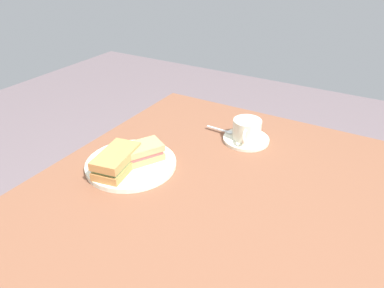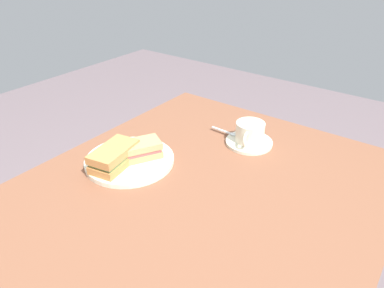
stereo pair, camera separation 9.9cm
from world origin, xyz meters
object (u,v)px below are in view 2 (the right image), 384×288
at_px(sandwich_front, 138,150).
at_px(sandwich_plate, 130,160).
at_px(dining_table, 172,241).
at_px(coffee_saucer, 249,142).
at_px(spoon, 228,133).
at_px(coffee_cup, 250,132).
at_px(sandwich_back, 114,157).

bearing_deg(sandwich_front, sandwich_plate, 140.58).
distance_m(dining_table, coffee_saucer, 0.41).
xyz_separation_m(coffee_saucer, spoon, (0.00, 0.08, 0.01)).
xyz_separation_m(dining_table, coffee_cup, (0.40, 0.01, 0.13)).
distance_m(sandwich_plate, sandwich_front, 0.04).
height_order(dining_table, sandwich_plate, sandwich_plate).
height_order(sandwich_plate, sandwich_back, sandwich_back).
bearing_deg(sandwich_plate, coffee_saucer, -36.75).
height_order(sandwich_front, spoon, sandwich_front).
xyz_separation_m(sandwich_front, sandwich_back, (-0.07, 0.02, 0.00)).
bearing_deg(sandwich_front, dining_table, -118.43).
distance_m(sandwich_front, sandwich_back, 0.07).
relative_size(dining_table, spoon, 12.70).
distance_m(coffee_saucer, coffee_cup, 0.04).
xyz_separation_m(sandwich_back, coffee_saucer, (0.35, -0.23, -0.04)).
bearing_deg(dining_table, sandwich_front, 61.57).
distance_m(coffee_cup, spoon, 0.09).
xyz_separation_m(sandwich_back, coffee_cup, (0.35, -0.23, 0.00)).
bearing_deg(sandwich_back, dining_table, -101.87).
bearing_deg(dining_table, sandwich_back, 78.13).
distance_m(sandwich_plate, coffee_saucer, 0.38).
distance_m(sandwich_back, coffee_saucer, 0.42).
bearing_deg(sandwich_back, coffee_saucer, -33.64).
distance_m(sandwich_back, spoon, 0.39).
bearing_deg(sandwich_front, coffee_saucer, -36.56).
relative_size(sandwich_plate, coffee_cup, 2.19).
relative_size(sandwich_plate, spoon, 2.61).
distance_m(dining_table, sandwich_front, 0.28).
xyz_separation_m(sandwich_plate, coffee_saucer, (0.30, -0.23, -0.00)).
relative_size(sandwich_front, spoon, 1.50).
relative_size(sandwich_front, sandwich_back, 0.95).
height_order(sandwich_plate, coffee_cup, coffee_cup).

